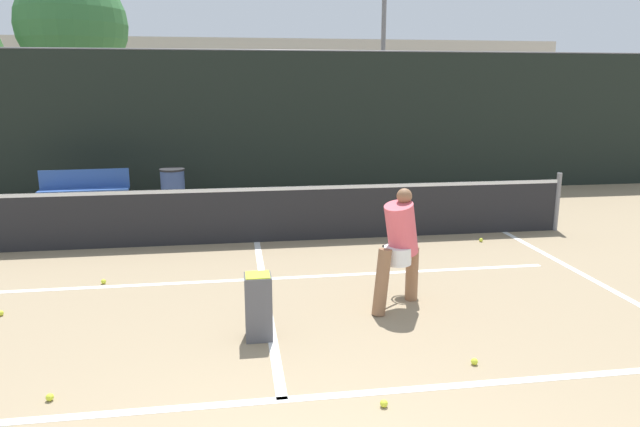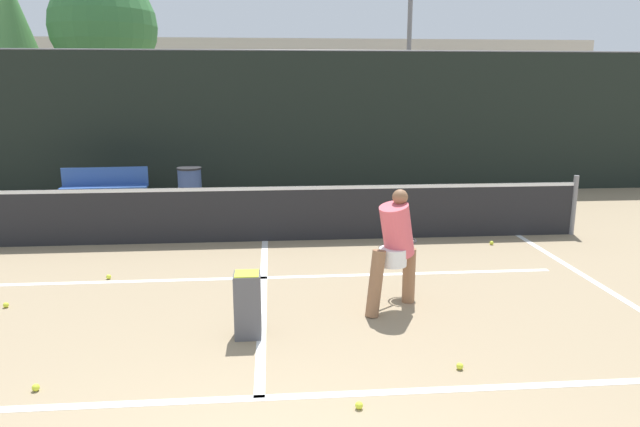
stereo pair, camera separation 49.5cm
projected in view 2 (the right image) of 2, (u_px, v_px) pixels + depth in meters
court_baseline_near at (259, 398)px, 4.90m from camera, size 11.00×0.10×0.01m
court_service_line at (264, 278)px, 7.95m from camera, size 8.25×0.10×0.01m
court_center_mark at (263, 293)px, 7.36m from camera, size 0.10×5.06×0.01m
court_sideline_right at (596, 283)px, 7.73m from camera, size 0.10×6.06×0.01m
net at (264, 212)px, 9.71m from camera, size 11.09×0.09×1.07m
fence_back at (265, 124)px, 13.74m from camera, size 24.00×0.06×3.44m
player_practicing at (395, 246)px, 6.73m from camera, size 0.87×1.08×1.45m
tennis_ball_scattered_1 at (36, 387)px, 5.01m from camera, size 0.07×0.07×0.07m
tennis_ball_scattered_3 at (6, 305)px, 6.89m from camera, size 0.07×0.07×0.07m
tennis_ball_scattered_4 at (109, 277)px, 7.90m from camera, size 0.07×0.07×0.07m
tennis_ball_scattered_6 at (460, 366)px, 5.39m from camera, size 0.07×0.07×0.07m
tennis_ball_scattered_7 at (492, 243)px, 9.58m from camera, size 0.07×0.07×0.07m
tennis_ball_scattered_8 at (359, 405)px, 4.73m from camera, size 0.07×0.07×0.07m
ball_hopper at (248, 303)px, 6.04m from camera, size 0.28×0.28×0.71m
courtside_bench at (105, 185)px, 12.50m from camera, size 1.85×0.50×0.86m
trash_bin at (190, 187)px, 12.57m from camera, size 0.53×0.53×0.86m
parked_car at (270, 153)px, 16.96m from camera, size 1.83×4.28×1.49m
tree_west at (12, 31)px, 19.00m from camera, size 2.33×2.33×6.20m
tree_mid at (104, 27)px, 19.79m from camera, size 3.66×3.66×6.43m
building_far at (268, 87)px, 31.65m from camera, size 36.00×2.40×5.02m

